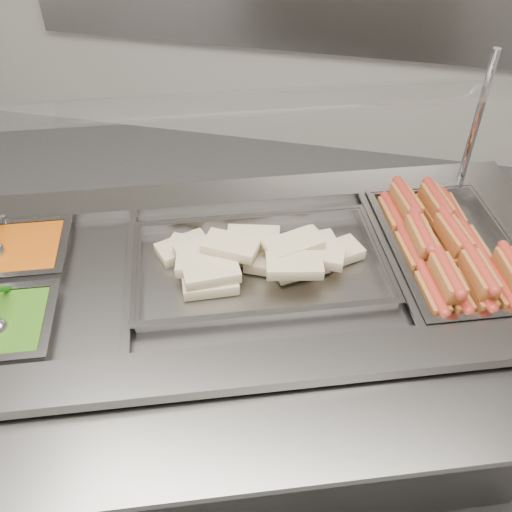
% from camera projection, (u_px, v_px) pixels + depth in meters
% --- Properties ---
extents(steam_counter, '(1.89, 1.30, 0.83)m').
position_uv_depth(steam_counter, '(241.00, 364.00, 1.74)').
color(steam_counter, slate).
rests_on(steam_counter, ground).
extents(tray_rail, '(1.64, 0.85, 0.05)m').
position_uv_depth(tray_rail, '(262.00, 436.00, 1.15)').
color(tray_rail, gray).
rests_on(tray_rail, steam_counter).
extents(sneeze_guard, '(1.52, 0.76, 0.41)m').
position_uv_depth(sneeze_guard, '(227.00, 107.00, 1.39)').
color(sneeze_guard, silver).
rests_on(sneeze_guard, steam_counter).
extents(pan_hotdogs, '(0.46, 0.58, 0.09)m').
position_uv_depth(pan_hotdogs, '(449.00, 256.00, 1.55)').
color(pan_hotdogs, gray).
rests_on(pan_hotdogs, steam_counter).
extents(pan_wraps, '(0.71, 0.56, 0.06)m').
position_uv_depth(pan_wraps, '(259.00, 269.00, 1.49)').
color(pan_wraps, gray).
rests_on(pan_wraps, steam_counter).
extents(pan_beans, '(0.33, 0.30, 0.09)m').
position_uv_depth(pan_beans, '(14.00, 259.00, 1.54)').
color(pan_beans, gray).
rests_on(pan_beans, steam_counter).
extents(hotdogs_in_buns, '(0.41, 0.52, 0.11)m').
position_uv_depth(hotdogs_in_buns, '(448.00, 248.00, 1.50)').
color(hotdogs_in_buns, '#934F1E').
rests_on(hotdogs_in_buns, pan_hotdogs).
extents(tortilla_wraps, '(0.56, 0.34, 0.09)m').
position_uv_depth(tortilla_wraps, '(258.00, 255.00, 1.47)').
color(tortilla_wraps, beige).
rests_on(tortilla_wraps, pan_wraps).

